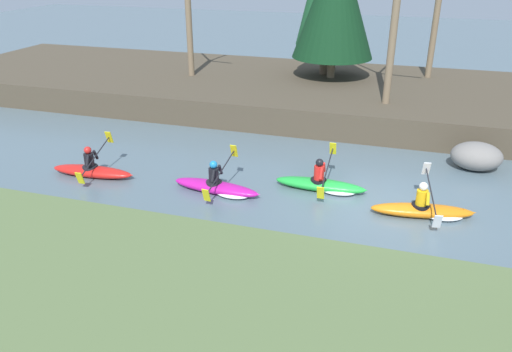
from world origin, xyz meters
The scene contains 10 objects.
ground_plane centered at (0.00, 0.00, 0.00)m, with size 90.00×90.00×0.00m, color slate.
riverbank_far centered at (0.00, 9.51, 0.55)m, with size 44.00×9.27×1.09m.
bare_tree_upstream centered at (-9.35, 8.99, 3.54)m, with size 2.89×2.86×5.18m.
bare_tree_mid_upstream centered at (-0.19, 6.92, 4.79)m, with size 4.29×4.24×7.85m.
bare_tree_mid_downstream centered at (1.40, 11.91, 3.46)m, with size 2.81×2.77×5.02m.
kayaker_lead centered at (1.42, -0.09, 0.20)m, with size 2.79×2.06×1.20m.
kayaker_middle centered at (-1.50, 0.67, 0.20)m, with size 2.77×2.06×1.20m.
kayaker_trailing centered at (-4.41, -0.41, 0.20)m, with size 2.79×2.07×1.20m.
kayaker_far_back centered at (-8.66, -0.48, 0.22)m, with size 2.79×2.07×1.20m.
boulder_midstream centered at (2.94, 3.71, 0.45)m, with size 1.61×1.26×0.91m.
Camera 1 is at (0.52, -12.71, 6.59)m, focal length 35.00 mm.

